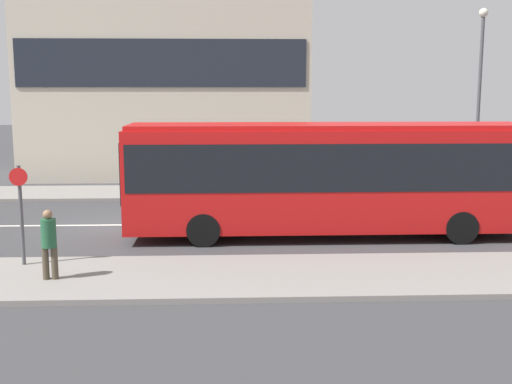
{
  "coord_description": "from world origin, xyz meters",
  "views": [
    {
      "loc": [
        3.79,
        -20.85,
        4.44
      ],
      "look_at": [
        4.62,
        -1.61,
        1.33
      ],
      "focal_mm": 45.0,
      "sensor_mm": 36.0,
      "label": 1
    }
  ],
  "objects_px": {
    "bus_stop_sign": "(21,207)",
    "street_lamp": "(480,84)",
    "parked_car_0": "(477,188)",
    "city_bus": "(328,172)",
    "pedestrian_near_stop": "(49,240)"
  },
  "relations": [
    {
      "from": "street_lamp",
      "to": "parked_car_0",
      "type": "bearing_deg",
      "value": -107.96
    },
    {
      "from": "parked_car_0",
      "to": "bus_stop_sign",
      "type": "height_order",
      "value": "bus_stop_sign"
    },
    {
      "from": "parked_car_0",
      "to": "street_lamp",
      "type": "height_order",
      "value": "street_lamp"
    },
    {
      "from": "city_bus",
      "to": "bus_stop_sign",
      "type": "height_order",
      "value": "city_bus"
    },
    {
      "from": "bus_stop_sign",
      "to": "street_lamp",
      "type": "xyz_separation_m",
      "value": [
        15.22,
        10.11,
        3.05
      ]
    },
    {
      "from": "parked_car_0",
      "to": "street_lamp",
      "type": "distance_m",
      "value": 4.36
    },
    {
      "from": "parked_car_0",
      "to": "street_lamp",
      "type": "relative_size",
      "value": 0.55
    },
    {
      "from": "city_bus",
      "to": "pedestrian_near_stop",
      "type": "height_order",
      "value": "city_bus"
    },
    {
      "from": "parked_car_0",
      "to": "street_lamp",
      "type": "xyz_separation_m",
      "value": [
        0.55,
        1.68,
        3.99
      ]
    },
    {
      "from": "pedestrian_near_stop",
      "to": "bus_stop_sign",
      "type": "distance_m",
      "value": 1.7
    },
    {
      "from": "city_bus",
      "to": "street_lamp",
      "type": "xyz_separation_m",
      "value": [
        7.16,
        6.82,
        2.68
      ]
    },
    {
      "from": "pedestrian_near_stop",
      "to": "street_lamp",
      "type": "height_order",
      "value": "street_lamp"
    },
    {
      "from": "parked_car_0",
      "to": "street_lamp",
      "type": "bearing_deg",
      "value": 72.04
    },
    {
      "from": "pedestrian_near_stop",
      "to": "parked_car_0",
      "type": "bearing_deg",
      "value": 30.66
    },
    {
      "from": "pedestrian_near_stop",
      "to": "bus_stop_sign",
      "type": "bearing_deg",
      "value": 123.63
    }
  ]
}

